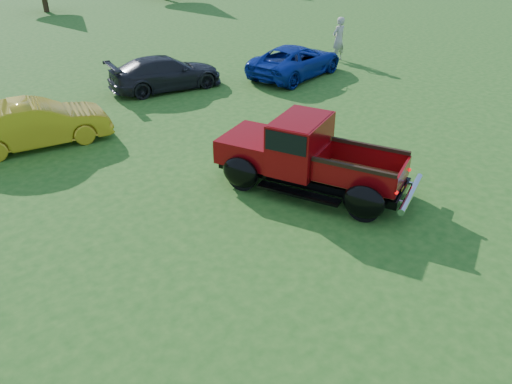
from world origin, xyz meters
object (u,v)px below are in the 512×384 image
at_px(pickup_truck, 300,155).
at_px(show_car_blue, 296,61).
at_px(show_car_yellow, 37,124).
at_px(spectator, 339,39).
at_px(show_car_grey, 166,73).

bearing_deg(pickup_truck, show_car_blue, 24.14).
xyz_separation_m(pickup_truck, show_car_yellow, (-3.96, 6.51, -0.17)).
distance_m(show_car_yellow, show_car_blue, 10.45).
relative_size(pickup_truck, show_car_yellow, 1.26).
height_order(show_car_yellow, show_car_blue, show_car_yellow).
height_order(show_car_yellow, spectator, spectator).
bearing_deg(show_car_yellow, show_car_grey, -58.09).
xyz_separation_m(show_car_grey, spectator, (8.12, -1.28, 0.33)).
distance_m(show_car_yellow, spectator, 13.67).
relative_size(show_car_blue, spectator, 2.37).
bearing_deg(show_car_blue, show_car_yellow, 80.23).
relative_size(show_car_yellow, show_car_grey, 0.94).
bearing_deg(show_car_grey, spectator, -89.14).
xyz_separation_m(show_car_blue, spectator, (3.19, 0.60, 0.32)).
relative_size(pickup_truck, show_car_blue, 1.11).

